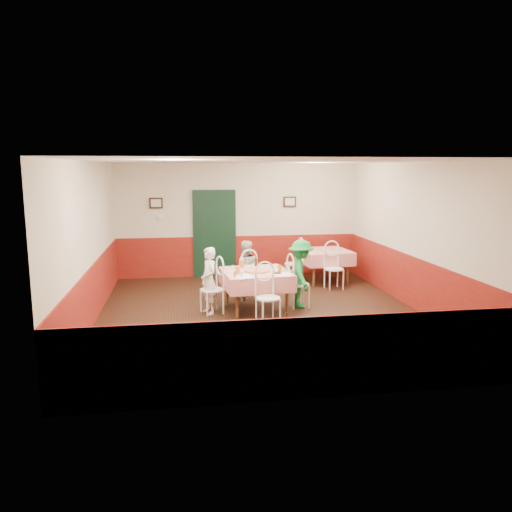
{
  "coord_description": "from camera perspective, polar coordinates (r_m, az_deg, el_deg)",
  "views": [
    {
      "loc": [
        -1.46,
        -8.83,
        2.68
      ],
      "look_at": [
        -0.05,
        0.3,
        1.05
      ],
      "focal_mm": 35.0,
      "sensor_mm": 36.0,
      "label": 1
    }
  ],
  "objects": [
    {
      "name": "chair_near",
      "position": [
        8.7,
        1.39,
        -4.84
      ],
      "size": [
        0.5,
        0.5,
        0.9
      ],
      "primitive_type": null,
      "rotation": [
        0.0,
        0.0,
        0.21
      ],
      "color": "white",
      "rests_on": "ground"
    },
    {
      "name": "wainscot_back",
      "position": [
        12.59,
        -2.01,
        0.03
      ],
      "size": [
        6.0,
        0.03,
        1.0
      ],
      "primitive_type": "cube",
      "color": "maroon",
      "rests_on": "ground"
    },
    {
      "name": "front_wall",
      "position": [
        5.67,
        6.37,
        -3.08
      ],
      "size": [
        6.0,
        0.1,
        2.8
      ],
      "primitive_type": "cube",
      "color": "beige",
      "rests_on": "ground"
    },
    {
      "name": "menu_left",
      "position": [
        8.95,
        -1.38,
        -2.36
      ],
      "size": [
        0.39,
        0.46,
        0.0
      ],
      "primitive_type": "cube",
      "rotation": [
        0.0,
        0.0,
        0.24
      ],
      "color": "white",
      "rests_on": "main_table"
    },
    {
      "name": "diner_far",
      "position": [
        10.32,
        -1.23,
        -1.57
      ],
      "size": [
        0.62,
        0.5,
        1.22
      ],
      "primitive_type": "imported",
      "rotation": [
        0.0,
        0.0,
        3.07
      ],
      "color": "gray",
      "rests_on": "ground"
    },
    {
      "name": "shaker_a",
      "position": [
        8.91,
        -2.08,
        -2.14
      ],
      "size": [
        0.04,
        0.04,
        0.09
      ],
      "primitive_type": "cylinder",
      "rotation": [
        0.0,
        0.0,
        0.1
      ],
      "color": "silver",
      "rests_on": "main_table"
    },
    {
      "name": "diner_left",
      "position": [
        9.28,
        -5.4,
        -2.83
      ],
      "size": [
        0.42,
        0.52,
        1.25
      ],
      "primitive_type": "imported",
      "rotation": [
        0.0,
        0.0,
        -1.26
      ],
      "color": "gray",
      "rests_on": "ground"
    },
    {
      "name": "beer_bottle",
      "position": [
        9.81,
        -0.02,
        -0.69
      ],
      "size": [
        0.06,
        0.06,
        0.2
      ],
      "primitive_type": "cylinder",
      "rotation": [
        0.0,
        0.0,
        0.1
      ],
      "color": "#381C0A",
      "rests_on": "main_table"
    },
    {
      "name": "diner_right",
      "position": [
        9.71,
        5.16,
        -2.02
      ],
      "size": [
        0.55,
        0.89,
        1.33
      ],
      "primitive_type": "imported",
      "rotation": [
        0.0,
        0.0,
        1.51
      ],
      "color": "gray",
      "rests_on": "ground"
    },
    {
      "name": "ceiling",
      "position": [
        8.95,
        0.6,
        10.78
      ],
      "size": [
        7.0,
        7.0,
        0.0
      ],
      "primitive_type": "plane",
      "color": "white",
      "rests_on": "back_wall"
    },
    {
      "name": "chair_second_a",
      "position": [
        11.82,
        4.34,
        -0.9
      ],
      "size": [
        0.46,
        0.46,
        0.9
      ],
      "primitive_type": null,
      "rotation": [
        0.0,
        0.0,
        -1.48
      ],
      "color": "white",
      "rests_on": "ground"
    },
    {
      "name": "wainscot_front",
      "position": [
        5.95,
        6.16,
        -11.52
      ],
      "size": [
        6.0,
        0.03,
        1.0
      ],
      "primitive_type": "cube",
      "color": "maroon",
      "rests_on": "ground"
    },
    {
      "name": "left_wall",
      "position": [
        9.05,
        -18.5,
        1.36
      ],
      "size": [
        0.1,
        7.0,
        2.8
      ],
      "primitive_type": "cube",
      "color": "beige",
      "rests_on": "ground"
    },
    {
      "name": "back_wall",
      "position": [
        12.48,
        -2.04,
        4.12
      ],
      "size": [
        6.0,
        0.1,
        2.8
      ],
      "primitive_type": "cube",
      "color": "beige",
      "rests_on": "ground"
    },
    {
      "name": "wainscot_left",
      "position": [
        9.22,
        -18.1,
        -4.17
      ],
      "size": [
        0.03,
        7.0,
        1.0
      ],
      "primitive_type": "cube",
      "color": "maroon",
      "rests_on": "ground"
    },
    {
      "name": "plate_left",
      "position": [
        9.35,
        -2.69,
        -1.81
      ],
      "size": [
        0.27,
        0.27,
        0.01
      ],
      "primitive_type": "cylinder",
      "rotation": [
        0.0,
        0.0,
        0.1
      ],
      "color": "white",
      "rests_on": "main_table"
    },
    {
      "name": "glass_a",
      "position": [
        9.11,
        -2.12,
        -1.69
      ],
      "size": [
        0.09,
        0.09,
        0.15
      ],
      "primitive_type": "cylinder",
      "rotation": [
        0.0,
        0.0,
        0.1
      ],
      "color": "#BF7219",
      "rests_on": "main_table"
    },
    {
      "name": "glass_c",
      "position": [
        9.77,
        -1.6,
        -0.92
      ],
      "size": [
        0.08,
        0.08,
        0.14
      ],
      "primitive_type": "cylinder",
      "rotation": [
        0.0,
        0.0,
        0.1
      ],
      "color": "#BF7219",
      "rests_on": "main_table"
    },
    {
      "name": "shaker_c",
      "position": [
        8.96,
        -2.46,
        -2.08
      ],
      "size": [
        0.04,
        0.04,
        0.09
      ],
      "primitive_type": "cylinder",
      "rotation": [
        0.0,
        0.0,
        0.1
      ],
      "color": "#B23319",
      "rests_on": "main_table"
    },
    {
      "name": "second_table",
      "position": [
        12.02,
        7.82,
        -1.14
      ],
      "size": [
        1.21,
        1.21,
        0.77
      ],
      "primitive_type": "cube",
      "rotation": [
        0.0,
        0.0,
        0.09
      ],
      "color": "red",
      "rests_on": "ground"
    },
    {
      "name": "thermostat",
      "position": [
        12.34,
        -10.83,
        4.35
      ],
      "size": [
        0.1,
        0.03,
        0.1
      ],
      "primitive_type": "cube",
      "color": "white",
      "rests_on": "back_wall"
    },
    {
      "name": "main_table",
      "position": [
        9.52,
        -0.0,
        -4.01
      ],
      "size": [
        1.33,
        1.33,
        0.77
      ],
      "primitive_type": "cube",
      "rotation": [
        0.0,
        0.0,
        0.1
      ],
      "color": "red",
      "rests_on": "ground"
    },
    {
      "name": "chair_second_b",
      "position": [
        11.3,
        8.91,
        -1.49
      ],
      "size": [
        0.46,
        0.46,
        0.9
      ],
      "primitive_type": null,
      "rotation": [
        0.0,
        0.0,
        0.09
      ],
      "color": "white",
      "rests_on": "ground"
    },
    {
      "name": "shaker_b",
      "position": [
        8.93,
        -1.65,
        -2.12
      ],
      "size": [
        0.04,
        0.04,
        0.09
      ],
      "primitive_type": "cylinder",
      "rotation": [
        0.0,
        0.0,
        0.1
      ],
      "color": "silver",
      "rests_on": "main_table"
    },
    {
      "name": "picture_left",
      "position": [
        12.32,
        -11.35,
        5.95
      ],
      "size": [
        0.32,
        0.03,
        0.26
      ],
      "primitive_type": "cube",
      "color": "black",
      "rests_on": "back_wall"
    },
    {
      "name": "chair_right",
      "position": [
        9.74,
        4.86,
        -3.26
      ],
      "size": [
        0.48,
        0.48,
        0.9
      ],
      "primitive_type": null,
      "rotation": [
        0.0,
        0.0,
        1.73
      ],
      "color": "white",
      "rests_on": "ground"
    },
    {
      "name": "plate_right",
      "position": [
        9.52,
        2.3,
        -1.59
      ],
      "size": [
        0.27,
        0.27,
        0.01
      ],
      "primitive_type": "cylinder",
      "rotation": [
        0.0,
        0.0,
        0.1
      ],
      "color": "white",
      "rests_on": "main_table"
    },
    {
      "name": "picture_right",
      "position": [
        12.61,
        3.88,
        6.21
      ],
      "size": [
        0.32,
        0.03,
        0.26
      ],
      "primitive_type": "cube",
      "color": "black",
      "rests_on": "back_wall"
    },
    {
      "name": "menu_right",
      "position": [
        9.15,
        3.0,
        -2.11
      ],
      "size": [
        0.34,
        0.43,
        0.0
      ],
      "primitive_type": "cube",
      "rotation": [
        0.0,
        0.0,
        -0.11
      ],
      "color": "white",
      "rests_on": "main_table"
    },
    {
      "name": "wallet",
      "position": [
        9.21,
        2.48,
        -1.96
      ],
      "size": [
        0.12,
        0.1,
        0.02
      ],
      "primitive_type": "cube",
      "rotation": [
        0.0,
        0.0,
        0.1
      ],
      "color": "black",
      "rests_on": "main_table"
    },
    {
      "name": "door",
      "position": [
        12.42,
        -4.76,
        2.43
      ],
      "size": [
        0.96,
        0.06,
        2.1
      ],
      "primitive_type": "cube",
      "color": "black",
      "rests_on": "ground"
    },
    {
      "name": "wainscot_right",
      "position": [
        10.12,
        17.51,
        -2.9
      ],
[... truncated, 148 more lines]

